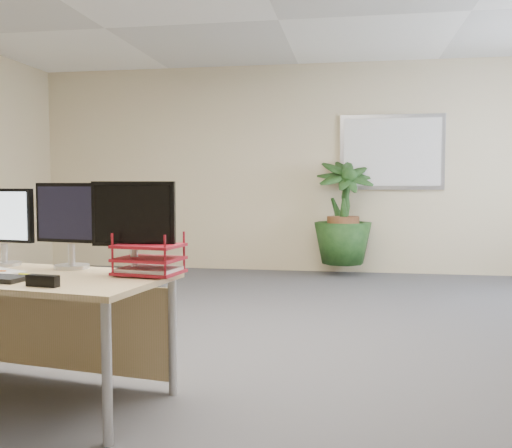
% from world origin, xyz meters
% --- Properties ---
extents(floor, '(8.00, 8.00, 0.00)m').
position_xyz_m(floor, '(0.00, 0.00, 0.00)').
color(floor, '#424246').
rests_on(floor, ground).
extents(back_wall, '(7.00, 0.04, 2.70)m').
position_xyz_m(back_wall, '(0.00, 4.00, 1.35)').
color(back_wall, beige).
rests_on(back_wall, floor).
extents(whiteboard, '(1.30, 0.04, 0.95)m').
position_xyz_m(whiteboard, '(1.20, 3.97, 1.55)').
color(whiteboard, '#AAAAAE').
rests_on(whiteboard, back_wall).
extents(desk, '(1.84, 0.99, 0.67)m').
position_xyz_m(desk, '(-1.09, -0.66, 0.53)').
color(desk, tan).
rests_on(desk, floor).
extents(floor_plant, '(1.07, 1.07, 1.50)m').
position_xyz_m(floor_plant, '(0.60, 3.70, 0.75)').
color(floor_plant, '#143714').
rests_on(floor_plant, floor).
extents(monitor_left, '(0.40, 0.18, 0.45)m').
position_xyz_m(monitor_left, '(-1.29, -0.48, 0.93)').
color(monitor_left, '#B7B7BC').
rests_on(monitor_left, desk).
extents(monitor_right, '(0.43, 0.20, 0.48)m').
position_xyz_m(monitor_right, '(-0.85, -0.51, 0.95)').
color(monitor_right, '#B7B7BC').
rests_on(monitor_right, desk).
extents(monitor_dark, '(0.44, 0.20, 0.49)m').
position_xyz_m(monitor_dark, '(-0.42, -0.65, 0.95)').
color(monitor_dark, '#B7B7BC').
rests_on(monitor_dark, desk).
extents(yellow_highlighter, '(0.11, 0.04, 0.02)m').
position_xyz_m(yellow_highlighter, '(-0.93, -0.81, 0.68)').
color(yellow_highlighter, '#F8FF1A').
rests_on(yellow_highlighter, desk).
extents(letter_tray, '(0.36, 0.29, 0.15)m').
position_xyz_m(letter_tray, '(-0.33, -0.67, 0.74)').
color(letter_tray, maroon).
rests_on(letter_tray, desk).
extents(stapler, '(0.16, 0.07, 0.05)m').
position_xyz_m(stapler, '(-0.70, -1.07, 0.70)').
color(stapler, black).
rests_on(stapler, desk).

